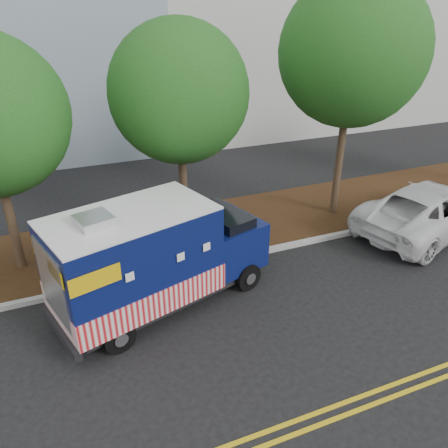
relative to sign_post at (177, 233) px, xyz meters
name	(u,v)px	position (x,y,z in m)	size (l,w,h in m)	color
ground	(229,289)	(0.99, -1.56, -1.20)	(120.00, 120.00, 0.00)	black
curb	(211,262)	(0.99, -0.16, -1.12)	(120.00, 0.18, 0.15)	#9E9E99
mulch_strip	(190,232)	(0.99, 1.94, -1.12)	(120.00, 4.00, 0.15)	black
centerline_near	(317,413)	(0.99, -6.01, -1.19)	(120.00, 0.10, 0.01)	gold
centerline_far	(324,423)	(0.99, -6.26, -1.19)	(120.00, 0.10, 0.01)	gold
tree_b	(179,93)	(0.79, 1.81, 3.59)	(4.14, 4.14, 6.87)	#38281C
tree_c	(353,52)	(6.43, 1.36, 4.53)	(4.74, 4.74, 8.11)	#38281C
sign_post	(177,233)	(0.00, 0.00, 0.00)	(0.06, 0.06, 2.40)	#473828
food_truck	(153,261)	(-1.07, -1.46, 0.17)	(6.07, 3.60, 3.02)	black
white_car	(428,209)	(8.69, -0.88, -0.39)	(2.70, 5.85, 1.63)	white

